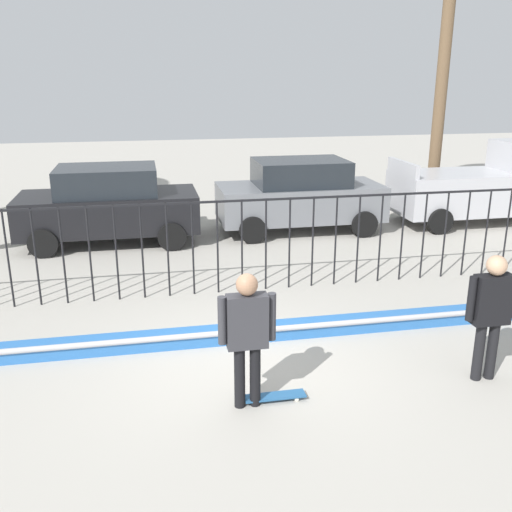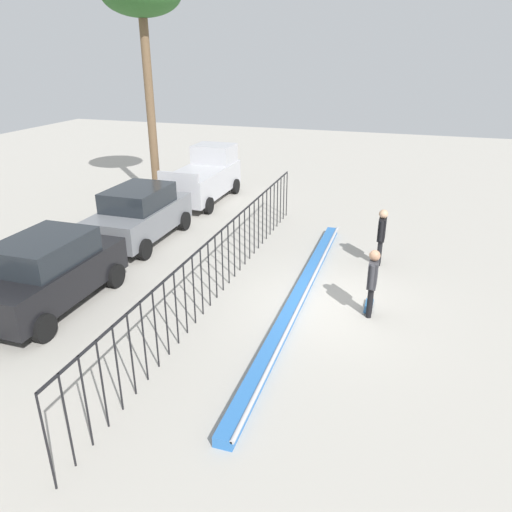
# 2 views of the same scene
# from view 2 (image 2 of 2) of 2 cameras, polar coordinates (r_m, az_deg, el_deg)

# --- Properties ---
(ground_plane) EXTENTS (60.00, 60.00, 0.00)m
(ground_plane) POSITION_cam_2_polar(r_m,az_deg,el_deg) (12.92, 8.54, -5.83)
(ground_plane) COLOR #ADA89E
(bowl_coping_ledge) EXTENTS (11.00, 0.40, 0.27)m
(bowl_coping_ledge) POSITION_cam_2_polar(r_m,az_deg,el_deg) (12.99, 5.01, -4.87)
(bowl_coping_ledge) COLOR #2D6BB7
(bowl_coping_ledge) RESTS_ON ground
(perimeter_fence) EXTENTS (14.04, 0.04, 1.81)m
(perimeter_fence) POSITION_cam_2_polar(r_m,az_deg,el_deg) (13.15, -4.00, 0.29)
(perimeter_fence) COLOR black
(perimeter_fence) RESTS_ON ground
(skateboarder) EXTENTS (0.72, 0.27, 1.78)m
(skateboarder) POSITION_cam_2_polar(r_m,az_deg,el_deg) (12.21, 13.56, -2.44)
(skateboarder) COLOR black
(skateboarder) RESTS_ON ground
(skateboard) EXTENTS (0.80, 0.20, 0.07)m
(skateboard) POSITION_cam_2_polar(r_m,az_deg,el_deg) (12.99, 13.11, -5.76)
(skateboard) COLOR #26598C
(skateboard) RESTS_ON ground
(camera_operator) EXTENTS (0.72, 0.27, 1.79)m
(camera_operator) POSITION_cam_2_polar(r_m,az_deg,el_deg) (15.28, 14.56, 2.74)
(camera_operator) COLOR black
(camera_operator) RESTS_ON ground
(parked_car_black) EXTENTS (4.30, 2.12, 1.90)m
(parked_car_black) POSITION_cam_2_polar(r_m,az_deg,el_deg) (13.47, -23.26, -1.71)
(parked_car_black) COLOR black
(parked_car_black) RESTS_ON ground
(parked_car_gray) EXTENTS (4.30, 2.12, 1.90)m
(parked_car_gray) POSITION_cam_2_polar(r_m,az_deg,el_deg) (17.28, -13.51, 4.84)
(parked_car_gray) COLOR slate
(parked_car_gray) RESTS_ON ground
(pickup_truck) EXTENTS (4.70, 2.12, 2.24)m
(pickup_truck) POSITION_cam_2_polar(r_m,az_deg,el_deg) (21.78, -6.10, 9.25)
(pickup_truck) COLOR #B7B7BC
(pickup_truck) RESTS_ON ground
(palm_tree_tall) EXTENTS (3.14, 3.14, 9.08)m
(palm_tree_tall) POSITION_cam_2_polar(r_m,az_deg,el_deg) (21.78, -13.32, 27.24)
(palm_tree_tall) COLOR brown
(palm_tree_tall) RESTS_ON ground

